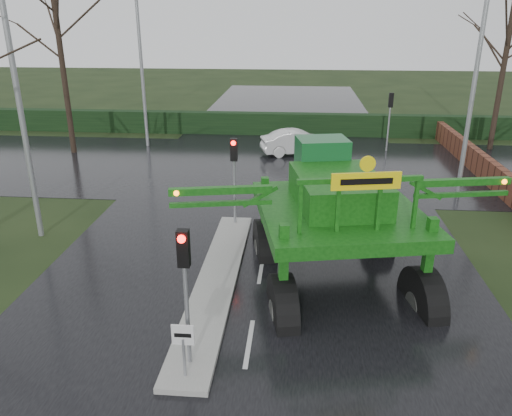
# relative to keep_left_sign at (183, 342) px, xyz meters

# --- Properties ---
(ground) EXTENTS (140.00, 140.00, 0.00)m
(ground) POSITION_rel_keep_left_sign_xyz_m (1.30, 1.50, -1.06)
(ground) COLOR black
(ground) RESTS_ON ground
(road_main) EXTENTS (14.00, 80.00, 0.02)m
(road_main) POSITION_rel_keep_left_sign_xyz_m (1.30, 11.50, -1.05)
(road_main) COLOR black
(road_main) RESTS_ON ground
(road_cross) EXTENTS (80.00, 12.00, 0.02)m
(road_cross) POSITION_rel_keep_left_sign_xyz_m (1.30, 17.50, -1.05)
(road_cross) COLOR black
(road_cross) RESTS_ON ground
(median_island) EXTENTS (1.20, 10.00, 0.16)m
(median_island) POSITION_rel_keep_left_sign_xyz_m (0.00, 4.50, -0.97)
(median_island) COLOR gray
(median_island) RESTS_ON ground
(hedge_row) EXTENTS (44.00, 0.90, 1.50)m
(hedge_row) POSITION_rel_keep_left_sign_xyz_m (1.30, 25.50, -0.31)
(hedge_row) COLOR black
(hedge_row) RESTS_ON ground
(brick_wall) EXTENTS (0.40, 20.00, 1.20)m
(brick_wall) POSITION_rel_keep_left_sign_xyz_m (11.80, 17.50, -0.46)
(brick_wall) COLOR #592D1E
(brick_wall) RESTS_ON ground
(keep_left_sign) EXTENTS (0.50, 0.07, 1.35)m
(keep_left_sign) POSITION_rel_keep_left_sign_xyz_m (0.00, 0.00, 0.00)
(keep_left_sign) COLOR gray
(keep_left_sign) RESTS_ON ground
(traffic_signal_near) EXTENTS (0.26, 0.33, 3.52)m
(traffic_signal_near) POSITION_rel_keep_left_sign_xyz_m (0.00, 0.49, 1.53)
(traffic_signal_near) COLOR gray
(traffic_signal_near) RESTS_ON ground
(traffic_signal_mid) EXTENTS (0.26, 0.33, 3.52)m
(traffic_signal_mid) POSITION_rel_keep_left_sign_xyz_m (0.00, 8.99, 1.53)
(traffic_signal_mid) COLOR gray
(traffic_signal_mid) RESTS_ON ground
(traffic_signal_far) EXTENTS (0.26, 0.33, 3.52)m
(traffic_signal_far) POSITION_rel_keep_left_sign_xyz_m (7.80, 21.51, 1.53)
(traffic_signal_far) COLOR gray
(traffic_signal_far) RESTS_ON ground
(street_light_left_near) EXTENTS (3.85, 0.30, 10.00)m
(street_light_left_near) POSITION_rel_keep_left_sign_xyz_m (-6.89, 7.50, 4.93)
(street_light_left_near) COLOR gray
(street_light_left_near) RESTS_ON ground
(street_light_right) EXTENTS (3.85, 0.30, 10.00)m
(street_light_right) POSITION_rel_keep_left_sign_xyz_m (9.49, 13.50, 4.93)
(street_light_right) COLOR gray
(street_light_right) RESTS_ON ground
(street_light_left_far) EXTENTS (3.85, 0.30, 10.00)m
(street_light_left_far) POSITION_rel_keep_left_sign_xyz_m (-6.89, 21.50, 4.93)
(street_light_left_far) COLOR gray
(street_light_left_far) RESTS_ON ground
(tree_left_far) EXTENTS (7.70, 7.70, 13.26)m
(tree_left_far) POSITION_rel_keep_left_sign_xyz_m (-11.20, 19.50, 6.09)
(tree_left_far) COLOR black
(tree_left_far) RESTS_ON ground
(tree_right_far) EXTENTS (7.00, 7.00, 12.05)m
(tree_right_far) POSITION_rel_keep_left_sign_xyz_m (14.30, 22.50, 5.44)
(tree_right_far) COLOR black
(tree_right_far) RESTS_ON ground
(crop_sprayer) EXTENTS (9.97, 7.08, 5.65)m
(crop_sprayer) POSITION_rel_keep_left_sign_xyz_m (2.03, 3.22, 1.62)
(crop_sprayer) COLOR black
(crop_sprayer) RESTS_ON ground
(white_sedan) EXTENTS (4.63, 2.66, 1.44)m
(white_sedan) POSITION_rel_keep_left_sign_xyz_m (2.38, 20.25, -1.06)
(white_sedan) COLOR silver
(white_sedan) RESTS_ON ground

